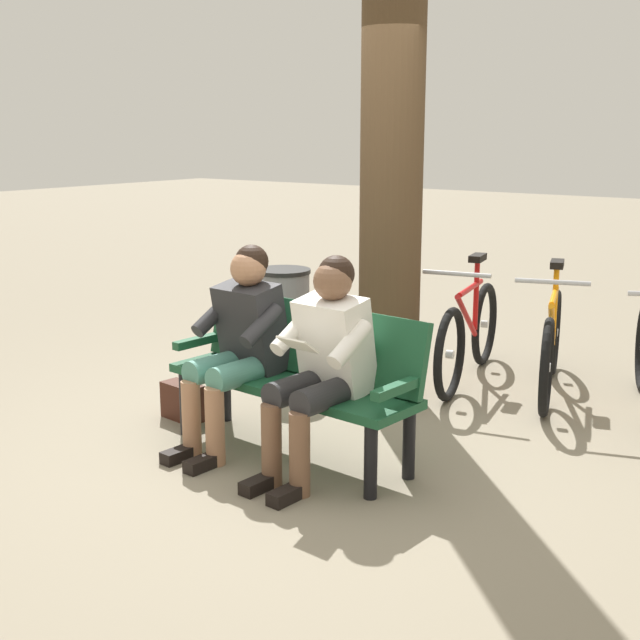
% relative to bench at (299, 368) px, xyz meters
% --- Properties ---
extents(ground_plane, '(40.00, 40.00, 0.00)m').
position_rel_bench_xyz_m(ground_plane, '(0.01, 0.05, -0.51)').
color(ground_plane, gray).
extents(bench, '(1.63, 0.61, 0.87)m').
position_rel_bench_xyz_m(bench, '(0.00, 0.00, 0.00)').
color(bench, '#194C2D').
rests_on(bench, ground).
extents(person_reading, '(0.51, 0.79, 1.20)m').
position_rel_bench_xyz_m(person_reading, '(-0.31, 0.19, 0.16)').
color(person_reading, white).
rests_on(person_reading, ground).
extents(person_companion, '(0.51, 0.79, 1.20)m').
position_rel_bench_xyz_m(person_companion, '(0.33, 0.14, 0.16)').
color(person_companion, '#262628').
rests_on(person_companion, ground).
extents(handbag, '(0.31, 0.18, 0.24)m').
position_rel_bench_xyz_m(handbag, '(0.95, 0.00, -0.39)').
color(handbag, '#3F1E14').
rests_on(handbag, ground).
extents(tree_trunk, '(0.43, 0.43, 3.67)m').
position_rel_bench_xyz_m(tree_trunk, '(0.15, -1.24, 1.33)').
color(tree_trunk, '#4C3823').
rests_on(tree_trunk, ground).
extents(litter_bin, '(0.41, 0.41, 0.85)m').
position_rel_bench_xyz_m(litter_bin, '(0.96, -1.06, -0.08)').
color(litter_bin, slate).
rests_on(litter_bin, ground).
extents(bicycle_red, '(0.65, 1.62, 0.94)m').
position_rel_bench_xyz_m(bicycle_red, '(-0.77, -1.95, -0.15)').
color(bicycle_red, black).
rests_on(bicycle_red, ground).
extents(bicycle_silver, '(0.53, 1.66, 0.94)m').
position_rel_bench_xyz_m(bicycle_silver, '(-0.16, -1.88, -0.15)').
color(bicycle_silver, black).
rests_on(bicycle_silver, ground).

